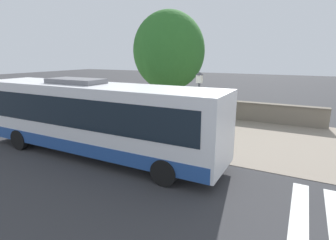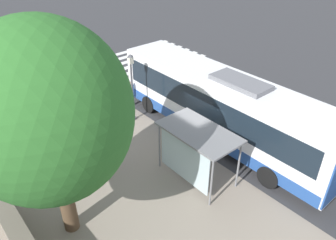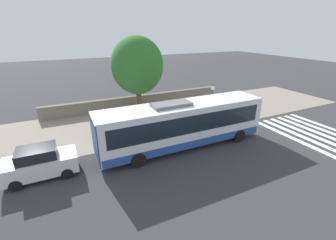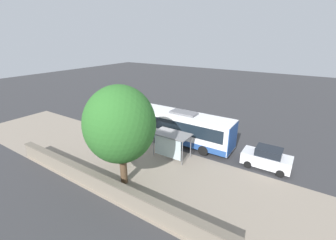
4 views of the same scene
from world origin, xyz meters
name	(u,v)px [view 2 (image 2 of 4)]	position (x,y,z in m)	size (l,w,h in m)	color
ground_plane	(195,148)	(0.00, 0.00, 0.00)	(120.00, 120.00, 0.00)	#353538
sidewalk_plaza	(118,190)	(-4.50, 0.00, 0.01)	(9.00, 44.00, 0.02)	gray
crosswalk_stripes	(143,60)	(5.00, 11.02, 0.00)	(9.00, 5.25, 0.01)	silver
stone_wall	(15,231)	(-8.55, 0.00, 0.67)	(0.60, 20.00, 1.33)	slate
bus	(222,106)	(1.65, -0.05, 1.82)	(2.69, 12.31, 3.51)	white
bus_shelter	(195,140)	(-1.57, -1.48, 2.02)	(1.89, 3.39, 2.39)	slate
pedestrian	(131,92)	(0.06, 5.51, 0.93)	(0.34, 0.22, 1.60)	#2D3347
bench	(94,159)	(-4.50, 1.91, 0.47)	(0.40, 1.41, 0.88)	brown
street_lamp_near	(132,82)	(-0.72, 4.15, 2.29)	(0.28, 0.28, 3.83)	#4C4C51
shade_tree	(47,114)	(-6.80, -0.52, 4.84)	(5.09, 5.09, 7.66)	brown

